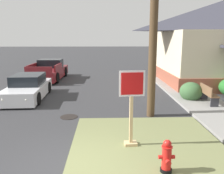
{
  "coord_description": "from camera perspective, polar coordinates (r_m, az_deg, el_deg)",
  "views": [
    {
      "loc": [
        0.86,
        -5.14,
        3.17
      ],
      "look_at": [
        1.15,
        3.85,
        1.28
      ],
      "focal_mm": 37.95,
      "sensor_mm": 36.0,
      "label": 1
    }
  ],
  "objects": [
    {
      "name": "stop_sign",
      "position": [
        6.76,
        4.69,
        -5.5
      ],
      "size": [
        0.72,
        0.31,
        2.2
      ],
      "color": "tan",
      "rests_on": "grass_corner_patch"
    },
    {
      "name": "pickup_truck_maroon",
      "position": [
        18.79,
        -14.97,
        3.66
      ],
      "size": [
        2.28,
        5.1,
        1.48
      ],
      "color": "maroon",
      "rests_on": "ground"
    },
    {
      "name": "ground_plane",
      "position": [
        6.1,
        -10.29,
        -19.6
      ],
      "size": [
        160.0,
        160.0,
        0.0
      ],
      "primitive_type": "plane",
      "color": "#333335"
    },
    {
      "name": "parked_sedan_white",
      "position": [
        13.24,
        -19.58,
        -0.27
      ],
      "size": [
        1.93,
        4.31,
        1.25
      ],
      "color": "silver",
      "rests_on": "ground"
    },
    {
      "name": "manhole_cover",
      "position": [
        9.82,
        -10.33,
        -7.09
      ],
      "size": [
        0.7,
        0.7,
        0.02
      ],
      "primitive_type": "cylinder",
      "color": "black",
      "rests_on": "ground"
    },
    {
      "name": "grass_corner_patch",
      "position": [
        7.38,
        8.33,
        -13.33
      ],
      "size": [
        4.47,
        4.46,
        0.08
      ],
      "primitive_type": "cube",
      "color": "olive",
      "rests_on": "ground"
    },
    {
      "name": "fire_hydrant",
      "position": [
        5.84,
        13.03,
        -16.12
      ],
      "size": [
        0.38,
        0.34,
        0.8
      ],
      "color": "black",
      "rests_on": "grass_corner_patch"
    },
    {
      "name": "shrub_by_curb",
      "position": [
        12.59,
        18.46,
        -1.06
      ],
      "size": [
        1.12,
        1.12,
        0.97
      ],
      "primitive_type": "ellipsoid",
      "color": "#3C6237",
      "rests_on": "ground"
    },
    {
      "name": "street_bench",
      "position": [
        12.02,
        22.14,
        -1.43
      ],
      "size": [
        0.48,
        1.49,
        0.85
      ],
      "color": "brown",
      "rests_on": "sidewalk_strip"
    },
    {
      "name": "sidewalk_strip",
      "position": [
        11.89,
        21.5,
        -4.13
      ],
      "size": [
        2.2,
        15.64,
        0.12
      ],
      "primitive_type": "cube",
      "color": "gray",
      "rests_on": "ground"
    }
  ]
}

